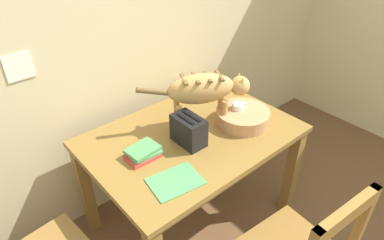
{
  "coord_description": "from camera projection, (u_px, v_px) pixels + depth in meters",
  "views": [
    {
      "loc": [
        -0.95,
        0.24,
        1.95
      ],
      "look_at": [
        0.13,
        1.49,
        0.84
      ],
      "focal_mm": 31.78,
      "sensor_mm": 36.0,
      "label": 1
    }
  ],
  "objects": [
    {
      "name": "book_stack",
      "position": [
        143.0,
        153.0,
        1.85
      ],
      "size": [
        0.19,
        0.14,
        0.06
      ],
      "color": "#DB3E37",
      "rests_on": "dining_table"
    },
    {
      "name": "magazine",
      "position": [
        175.0,
        181.0,
        1.7
      ],
      "size": [
        0.28,
        0.23,
        0.01
      ],
      "primitive_type": "cube",
      "rotation": [
        0.0,
        0.0,
        -0.16
      ],
      "color": "#4F9E59",
      "rests_on": "dining_table"
    },
    {
      "name": "cat",
      "position": [
        206.0,
        90.0,
        1.99
      ],
      "size": [
        0.62,
        0.36,
        0.35
      ],
      "rotation": [
        0.0,
        0.0,
        -2.05
      ],
      "color": "tan",
      "rests_on": "dining_table"
    },
    {
      "name": "wall_rear",
      "position": [
        112.0,
        32.0,
        2.06
      ],
      "size": [
        4.89,
        0.11,
        2.5
      ],
      "color": "beige",
      "rests_on": "ground_plane"
    },
    {
      "name": "dining_table",
      "position": [
        192.0,
        146.0,
        2.09
      ],
      "size": [
        1.24,
        0.87,
        0.74
      ],
      "color": "olive",
      "rests_on": "ground_plane"
    },
    {
      "name": "toaster",
      "position": [
        189.0,
        130.0,
        1.92
      ],
      "size": [
        0.12,
        0.2,
        0.18
      ],
      "color": "black",
      "rests_on": "dining_table"
    },
    {
      "name": "coffee_mug",
      "position": [
        238.0,
        110.0,
        2.12
      ],
      "size": [
        0.12,
        0.08,
        0.09
      ],
      "color": "white",
      "rests_on": "saucer_bowl"
    },
    {
      "name": "wicker_basket",
      "position": [
        243.0,
        116.0,
        2.12
      ],
      "size": [
        0.33,
        0.33,
        0.09
      ],
      "color": "tan",
      "rests_on": "dining_table"
    },
    {
      "name": "saucer_bowl",
      "position": [
        237.0,
        118.0,
        2.15
      ],
      "size": [
        0.2,
        0.2,
        0.03
      ],
      "primitive_type": "cylinder",
      "color": "#3E8F4C",
      "rests_on": "dining_table"
    }
  ]
}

